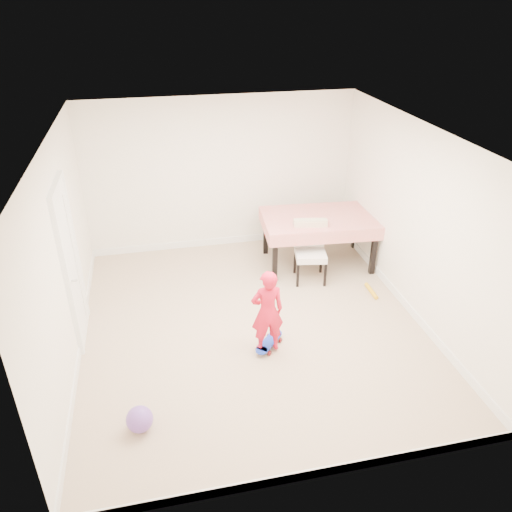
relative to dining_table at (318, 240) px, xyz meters
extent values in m
plane|color=tan|center=(-1.41, -1.47, -0.42)|extent=(5.00, 5.00, 0.00)
cube|color=white|center=(-1.41, -1.47, 2.16)|extent=(4.50, 5.00, 0.04)
cube|color=white|center=(-1.41, 1.01, 0.88)|extent=(4.50, 0.04, 2.60)
cube|color=white|center=(-1.41, -3.95, 0.88)|extent=(4.50, 0.04, 2.60)
cube|color=white|center=(-3.64, -1.47, 0.88)|extent=(0.04, 5.00, 2.60)
cube|color=white|center=(0.82, -1.47, 0.88)|extent=(0.04, 5.00, 2.60)
cube|color=white|center=(-3.63, -1.17, 0.60)|extent=(0.11, 0.94, 2.11)
cube|color=white|center=(-1.41, 1.02, -0.36)|extent=(4.50, 0.02, 0.12)
cube|color=white|center=(-1.41, -3.96, -0.36)|extent=(4.50, 0.02, 0.12)
cube|color=white|center=(-3.65, -1.47, -0.36)|extent=(0.02, 5.00, 0.12)
cube|color=white|center=(0.83, -1.47, -0.36)|extent=(0.02, 5.00, 0.12)
imported|color=red|center=(-1.34, -2.05, 0.14)|extent=(0.42, 0.28, 1.13)
sphere|color=#764BB4|center=(-2.93, -3.01, -0.28)|extent=(0.28, 0.28, 0.28)
cylinder|color=yellow|center=(0.52, -1.07, -0.39)|extent=(0.07, 0.40, 0.06)
camera|label=1|loc=(-2.54, -6.91, 3.66)|focal=35.00mm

